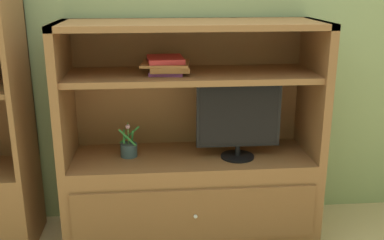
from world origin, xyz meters
The scene contains 5 objects.
painted_rear_wall centered at (0.00, 0.75, 1.40)m, with size 6.00×0.10×2.80m, color #8C9E6B.
media_console centered at (0.00, 0.41, 0.45)m, with size 1.59×0.57×1.40m.
tv_monitor centered at (0.29, 0.33, 0.82)m, with size 0.52×0.21×0.48m.
potted_plant centered at (-0.40, 0.41, 0.61)m, with size 0.13×0.11×0.22m.
magazine_stack centered at (-0.15, 0.40, 1.15)m, with size 0.31×0.30×0.10m.
Camera 1 is at (-0.23, -2.29, 1.63)m, focal length 42.25 mm.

